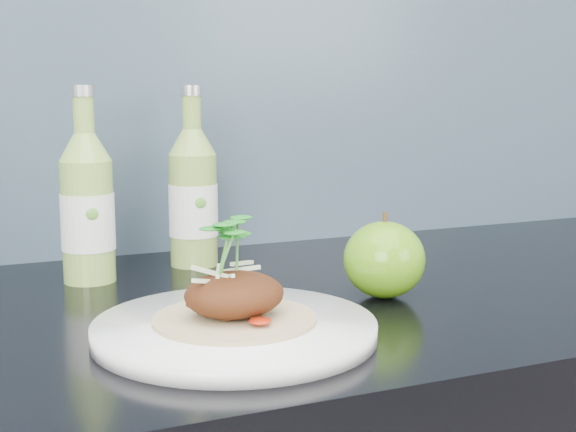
% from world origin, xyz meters
% --- Properties ---
extents(dinner_plate, '(0.33, 0.33, 0.02)m').
position_xyz_m(dinner_plate, '(-0.04, 1.57, 0.91)').
color(dinner_plate, white).
rests_on(dinner_plate, kitchen_counter).
extents(pork_taco, '(0.15, 0.15, 0.10)m').
position_xyz_m(pork_taco, '(-0.04, 1.57, 0.94)').
color(pork_taco, tan).
rests_on(pork_taco, dinner_plate).
extents(green_apple, '(0.11, 0.11, 0.09)m').
position_xyz_m(green_apple, '(0.16, 1.64, 0.94)').
color(green_apple, '#5A8F0F').
rests_on(green_apple, kitchen_counter).
extents(cider_bottle_left, '(0.07, 0.07, 0.23)m').
position_xyz_m(cider_bottle_left, '(-0.12, 1.84, 0.99)').
color(cider_bottle_left, '#87B44B').
rests_on(cider_bottle_left, kitchen_counter).
extents(cider_bottle_right, '(0.06, 0.07, 0.23)m').
position_xyz_m(cider_bottle_right, '(0.02, 1.88, 0.99)').
color(cider_bottle_right, '#87AB47').
rests_on(cider_bottle_right, kitchen_counter).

